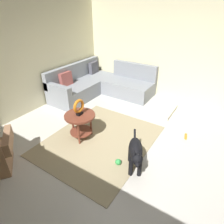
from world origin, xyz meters
TOP-DOWN VIEW (x-y plane):
  - ground_plane at (0.00, 0.00)m, footprint 6.00×6.00m
  - wall_back at (0.00, 2.94)m, footprint 6.00×0.12m
  - wall_right at (2.94, 0.00)m, footprint 0.12×6.00m
  - area_rug at (0.15, 0.70)m, footprint 2.30×1.90m
  - sectional_couch at (1.99, 2.02)m, footprint 2.20×2.25m
  - side_table at (0.04, 1.08)m, footprint 0.60×0.60m
  - torus_sculpture at (0.04, 1.08)m, footprint 0.28×0.08m
  - dog_bed_mat at (1.98, 0.08)m, footprint 0.80×0.60m
  - dog at (-0.17, -0.24)m, footprint 0.76×0.47m
  - dog_toy_ball at (-0.21, 0.05)m, footprint 0.11×0.11m
  - dog_toy_rope at (1.19, -0.74)m, footprint 0.17×0.08m

SIDE VIEW (x-z plane):
  - ground_plane at x=0.00m, z-range -0.10..0.00m
  - area_rug at x=0.15m, z-range 0.00..0.01m
  - dog_toy_rope at x=1.19m, z-range 0.00..0.05m
  - dog_bed_mat at x=1.98m, z-range 0.00..0.09m
  - dog_toy_ball at x=-0.21m, z-range 0.00..0.11m
  - sectional_couch at x=1.99m, z-range -0.15..0.73m
  - dog at x=-0.17m, z-range 0.06..0.69m
  - side_table at x=0.04m, z-range 0.15..0.69m
  - torus_sculpture at x=0.04m, z-range 0.55..0.87m
  - wall_back at x=0.00m, z-range 0.00..2.70m
  - wall_right at x=2.94m, z-range 0.00..2.70m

